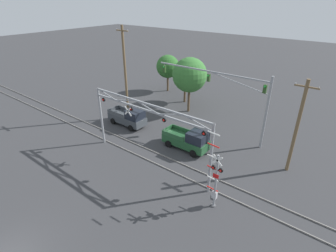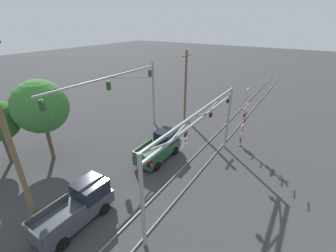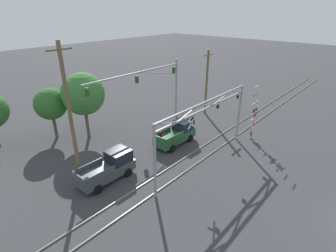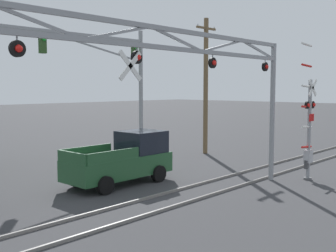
% 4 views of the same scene
% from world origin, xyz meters
% --- Properties ---
extents(rail_track_near, '(80.00, 0.08, 0.10)m').
position_xyz_m(rail_track_near, '(0.00, 12.95, 0.05)').
color(rail_track_near, gray).
rests_on(rail_track_near, ground_plane).
extents(rail_track_far, '(80.00, 0.08, 0.10)m').
position_xyz_m(rail_track_far, '(0.00, 14.39, 0.05)').
color(rail_track_far, gray).
rests_on(rail_track_far, ground_plane).
extents(crossing_gantry, '(12.71, 0.27, 5.95)m').
position_xyz_m(crossing_gantry, '(-0.02, 12.67, 4.35)').
color(crossing_gantry, gray).
rests_on(crossing_gantry, ground_plane).
extents(crossing_signal_mast, '(1.37, 0.35, 5.95)m').
position_xyz_m(crossing_signal_mast, '(7.32, 11.48, 2.22)').
color(crossing_signal_mast, gray).
rests_on(crossing_signal_mast, ground_plane).
extents(traffic_signal_span, '(13.03, 0.39, 7.38)m').
position_xyz_m(traffic_signal_span, '(3.71, 21.75, 5.18)').
color(traffic_signal_span, gray).
rests_on(traffic_signal_span, ground_plane).
extents(pickup_truck_lead, '(4.75, 2.09, 2.17)m').
position_xyz_m(pickup_truck_lead, '(1.46, 16.98, 1.02)').
color(pickup_truck_lead, '#23512D').
rests_on(pickup_truck_lead, ground_plane).
extents(pickup_truck_following, '(4.82, 2.09, 2.17)m').
position_xyz_m(pickup_truck_following, '(-7.04, 17.13, 1.02)').
color(pickup_truck_following, '#3D4247').
rests_on(pickup_truck_following, ground_plane).
extents(utility_pole_left, '(1.80, 0.28, 11.00)m').
position_xyz_m(utility_pole_left, '(-8.81, 18.71, 5.65)').
color(utility_pole_left, brown).
rests_on(utility_pole_left, ground_plane).
extents(utility_pole_right, '(1.80, 0.28, 8.25)m').
position_xyz_m(utility_pole_right, '(10.31, 19.42, 4.27)').
color(utility_pole_right, brown).
rests_on(utility_pole_right, ground_plane).
extents(background_tree_far_left_verge, '(4.37, 4.37, 7.10)m').
position_xyz_m(background_tree_far_left_verge, '(-3.90, 24.98, 4.90)').
color(background_tree_far_left_verge, brown).
rests_on(background_tree_far_left_verge, ground_plane).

